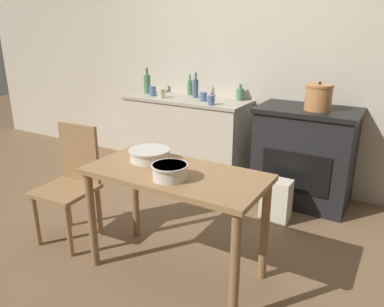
# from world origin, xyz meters

# --- Properties ---
(ground_plane) EXTENTS (14.00, 14.00, 0.00)m
(ground_plane) POSITION_xyz_m (0.00, 0.00, 0.00)
(ground_plane) COLOR brown
(wall_back) EXTENTS (8.00, 0.07, 2.55)m
(wall_back) POSITION_xyz_m (0.00, 1.58, 1.27)
(wall_back) COLOR beige
(wall_back) RESTS_ON ground_plane
(counter_cabinet) EXTENTS (1.37, 0.53, 0.87)m
(counter_cabinet) POSITION_xyz_m (-0.53, 1.30, 0.44)
(counter_cabinet) COLOR beige
(counter_cabinet) RESTS_ON ground_plane
(stove) EXTENTS (0.89, 0.58, 0.91)m
(stove) POSITION_xyz_m (0.77, 1.28, 0.46)
(stove) COLOR black
(stove) RESTS_ON ground_plane
(work_table) EXTENTS (1.16, 0.56, 0.74)m
(work_table) POSITION_xyz_m (0.34, -0.26, 0.62)
(work_table) COLOR #997047
(work_table) RESTS_ON ground_plane
(chair) EXTENTS (0.43, 0.43, 0.90)m
(chair) POSITION_xyz_m (-0.61, -0.28, 0.48)
(chair) COLOR #997047
(chair) RESTS_ON ground_plane
(flour_sack) EXTENTS (0.25, 0.17, 0.37)m
(flour_sack) POSITION_xyz_m (0.68, 0.79, 0.18)
(flour_sack) COLOR beige
(flour_sack) RESTS_ON ground_plane
(stock_pot) EXTENTS (0.24, 0.24, 0.25)m
(stock_pot) POSITION_xyz_m (0.85, 1.22, 1.02)
(stock_pot) COLOR #B77A47
(stock_pot) RESTS_ON stove
(mixing_bowl_large) EXTENTS (0.22, 0.22, 0.09)m
(mixing_bowl_large) POSITION_xyz_m (0.37, -0.37, 0.79)
(mixing_bowl_large) COLOR silver
(mixing_bowl_large) RESTS_ON work_table
(mixing_bowl_small) EXTENTS (0.28, 0.28, 0.08)m
(mixing_bowl_small) POSITION_xyz_m (0.07, -0.17, 0.78)
(mixing_bowl_small) COLOR silver
(mixing_bowl_small) RESTS_ON work_table
(bottle_far_left) EXTENTS (0.06, 0.06, 0.27)m
(bottle_far_left) POSITION_xyz_m (-0.46, 1.38, 0.98)
(bottle_far_left) COLOR #3D5675
(bottle_far_left) RESTS_ON counter_cabinet
(bottle_left) EXTENTS (0.06, 0.06, 0.22)m
(bottle_left) POSITION_xyz_m (-0.60, 1.49, 0.96)
(bottle_left) COLOR #517F5B
(bottle_left) RESTS_ON counter_cabinet
(bottle_mid_left) EXTENTS (0.08, 0.08, 0.29)m
(bottle_mid_left) POSITION_xyz_m (-1.07, 1.33, 0.98)
(bottle_mid_left) COLOR #517F5B
(bottle_mid_left) RESTS_ON counter_cabinet
(bottle_center_left) EXTENTS (0.08, 0.08, 0.17)m
(bottle_center_left) POSITION_xyz_m (0.02, 1.48, 0.94)
(bottle_center_left) COLOR #517F5B
(bottle_center_left) RESTS_ON counter_cabinet
(cup_center) EXTENTS (0.07, 0.07, 0.10)m
(cup_center) POSITION_xyz_m (-0.76, 1.18, 0.92)
(cup_center) COLOR beige
(cup_center) RESTS_ON counter_cabinet
(cup_center_right) EXTENTS (0.07, 0.07, 0.10)m
(cup_center_right) POSITION_xyz_m (-0.91, 1.22, 0.93)
(cup_center_right) COLOR #4C6B99
(cup_center_right) RESTS_ON counter_cabinet
(cup_mid_right) EXTENTS (0.08, 0.08, 0.09)m
(cup_mid_right) POSITION_xyz_m (-0.29, 1.25, 0.92)
(cup_mid_right) COLOR #4C6B99
(cup_mid_right) RESTS_ON counter_cabinet
(cup_right) EXTENTS (0.07, 0.07, 0.09)m
(cup_right) POSITION_xyz_m (-0.13, 1.11, 0.92)
(cup_right) COLOR #4C6B99
(cup_right) RESTS_ON counter_cabinet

